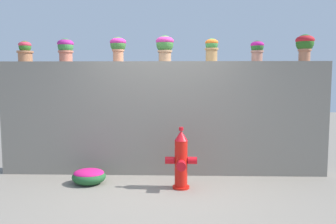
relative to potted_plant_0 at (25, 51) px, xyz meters
The scene contains 11 objects.
ground_plane 3.35m from the potted_plant_0, 25.38° to the right, with size 24.00×24.00×0.00m, color gray.
stone_wall 2.62m from the potted_plant_0, ahead, with size 5.46×0.35×1.91m, color gray.
potted_plant_0 is the anchor object (origin of this frame).
potted_plant_1 0.71m from the potted_plant_0, ahead, with size 0.27×0.27×0.39m.
potted_plant_2 1.61m from the potted_plant_0, ahead, with size 0.27×0.27×0.41m.
potted_plant_3 2.39m from the potted_plant_0, ahead, with size 0.30×0.30×0.44m.
potted_plant_4 3.17m from the potted_plant_0, ahead, with size 0.23×0.23×0.38m.
potted_plant_5 3.93m from the potted_plant_0, ahead, with size 0.22×0.22×0.35m.
potted_plant_6 4.72m from the potted_plant_0, ahead, with size 0.30×0.30×0.45m.
fire_hydrant 3.26m from the potted_plant_0, 18.08° to the right, with size 0.47×0.38×0.91m.
flower_bush_left 2.43m from the potted_plant_0, 29.21° to the right, with size 0.52×0.47×0.25m.
Camera 1 is at (0.25, -4.61, 1.61)m, focal length 35.96 mm.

